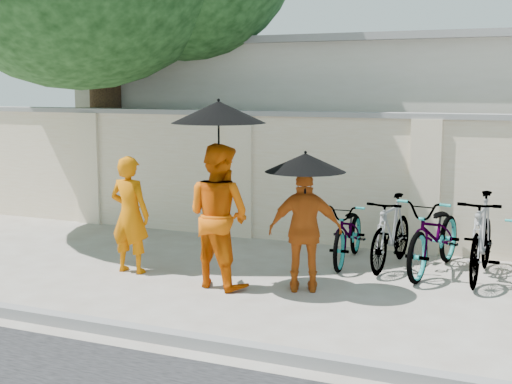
% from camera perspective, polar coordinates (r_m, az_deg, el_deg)
% --- Properties ---
extents(ground, '(80.00, 80.00, 0.00)m').
position_cam_1_polar(ground, '(8.74, -3.75, -7.98)').
color(ground, '#A6A299').
extents(kerb, '(40.00, 0.16, 0.12)m').
position_cam_1_polar(kerb, '(7.33, -9.97, -10.89)').
color(kerb, gray).
rests_on(kerb, ground).
extents(compound_wall, '(20.00, 0.30, 2.00)m').
position_cam_1_polar(compound_wall, '(11.11, 8.45, 0.77)').
color(compound_wall, beige).
rests_on(compound_wall, ground).
extents(building_behind, '(14.00, 6.00, 3.20)m').
position_cam_1_polar(building_behind, '(14.58, 16.26, 4.71)').
color(building_behind, beige).
rests_on(building_behind, ground).
extents(monk_left, '(0.58, 0.39, 1.57)m').
position_cam_1_polar(monk_left, '(9.61, -10.06, -1.79)').
color(monk_left, '#CF6702').
rests_on(monk_left, ground).
extents(monk_center, '(1.01, 0.88, 1.79)m').
position_cam_1_polar(monk_center, '(8.79, -3.01, -1.89)').
color(monk_center, '#D35505').
rests_on(monk_center, ground).
extents(parasol_center, '(1.14, 1.14, 1.28)m').
position_cam_1_polar(parasol_center, '(8.56, -3.02, 6.40)').
color(parasol_center, black).
rests_on(parasol_center, ground).
extents(monk_right, '(0.95, 0.65, 1.50)m').
position_cam_1_polar(monk_right, '(8.60, 3.97, -3.09)').
color(monk_right, '#B74E11').
rests_on(monk_right, ground).
extents(parasol_right, '(0.96, 0.96, 0.84)m').
position_cam_1_polar(parasol_right, '(8.39, 3.97, 2.36)').
color(parasol_right, black).
rests_on(parasol_right, ground).
extents(bike_0, '(0.73, 1.74, 0.89)m').
position_cam_1_polar(bike_0, '(10.11, 7.44, -3.17)').
color(bike_0, gray).
rests_on(bike_0, ground).
extents(bike_1, '(0.60, 1.69, 1.00)m').
position_cam_1_polar(bike_1, '(9.93, 10.75, -3.14)').
color(bike_1, gray).
rests_on(bike_1, ground).
extents(bike_2, '(0.95, 2.05, 1.04)m').
position_cam_1_polar(bike_2, '(9.78, 14.14, -3.30)').
color(bike_2, gray).
rests_on(bike_2, ground).
extents(bike_3, '(0.55, 1.86, 1.11)m').
position_cam_1_polar(bike_3, '(9.60, 17.59, -3.45)').
color(bike_3, gray).
rests_on(bike_3, ground).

